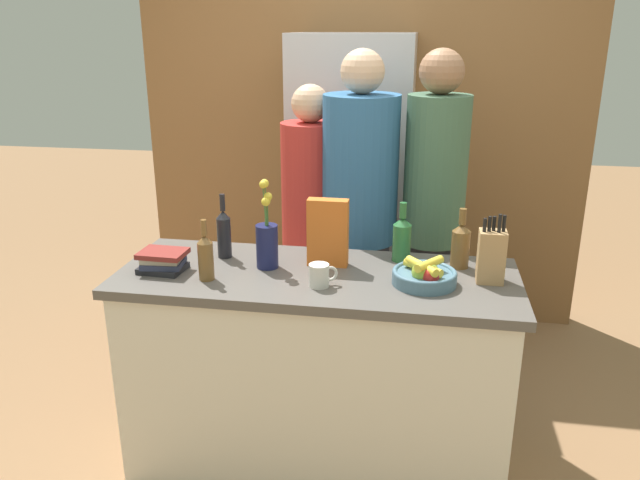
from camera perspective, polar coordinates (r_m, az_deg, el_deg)
ground_plane at (r=3.06m, az=-0.27°, el=-19.29°), size 14.00×14.00×0.00m
kitchen_island at (r=2.80m, az=-0.28°, el=-11.83°), size 1.66×0.64×0.92m
back_wall_wood at (r=4.12m, az=3.80°, el=10.63°), size 2.86×0.12×2.60m
refrigerator at (r=3.84m, az=2.92°, el=4.41°), size 0.70×0.62×1.86m
fruit_bowl at (r=2.50m, az=9.56°, el=-3.15°), size 0.26×0.26×0.11m
knife_block at (r=2.56m, az=15.40°, el=-1.39°), size 0.11×0.09×0.29m
flower_vase at (r=2.63m, az=-4.88°, el=-0.02°), size 0.09×0.09×0.38m
cereal_box at (r=2.64m, az=0.72°, el=0.68°), size 0.17×0.06×0.29m
coffee_mug at (r=2.45m, az=-0.02°, el=-3.24°), size 0.11×0.08×0.09m
book_stack at (r=2.68m, az=-14.16°, el=-1.87°), size 0.20×0.16×0.09m
bottle_oil at (r=2.69m, az=12.73°, el=-0.40°), size 0.08×0.08×0.26m
bottle_vinegar at (r=2.72m, az=7.49°, el=0.18°), size 0.08×0.08×0.26m
bottle_wine at (r=2.54m, az=-10.42°, el=-1.47°), size 0.06×0.06×0.25m
bottle_water at (r=2.77m, az=-8.78°, el=0.68°), size 0.06×0.06×0.29m
person_at_sink at (r=3.29m, az=-0.85°, el=1.75°), size 0.30×0.30×1.63m
person_in_blue at (r=3.14m, az=3.64°, el=2.57°), size 0.37×0.37×1.80m
person_in_red_tee at (r=3.14m, az=10.32°, el=2.70°), size 0.30×0.30×1.80m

